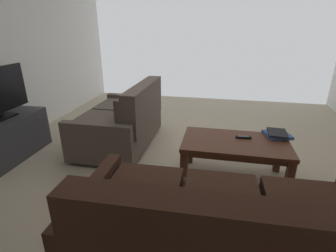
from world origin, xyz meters
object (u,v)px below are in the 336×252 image
(tv_stand, at_px, (7,138))
(book_stack, at_px, (277,134))
(sofa_main, at_px, (220,237))
(loveseat_near, at_px, (124,121))
(coffee_table, at_px, (235,147))
(tv_remote, at_px, (243,137))

(tv_stand, distance_m, book_stack, 3.18)
(sofa_main, height_order, loveseat_near, loveseat_near)
(book_stack, bearing_deg, coffee_table, 26.30)
(book_stack, bearing_deg, tv_stand, 5.28)
(sofa_main, distance_m, tv_remote, 1.35)
(tv_remote, bearing_deg, book_stack, -160.89)
(coffee_table, distance_m, book_stack, 0.50)
(sofa_main, bearing_deg, coffee_table, -96.11)
(coffee_table, bearing_deg, tv_stand, 1.58)
(coffee_table, xyz_separation_m, tv_remote, (-0.08, -0.09, 0.08))
(loveseat_near, bearing_deg, sofa_main, 125.88)
(sofa_main, bearing_deg, loveseat_near, -54.12)
(sofa_main, bearing_deg, book_stack, -111.43)
(sofa_main, distance_m, loveseat_near, 2.22)
(tv_stand, bearing_deg, loveseat_near, -153.76)
(book_stack, xyz_separation_m, tv_remote, (0.36, 0.12, -0.01))
(book_stack, bearing_deg, sofa_main, 68.57)
(tv_stand, height_order, book_stack, tv_stand)
(tv_stand, bearing_deg, sofa_main, 155.78)
(tv_stand, xyz_separation_m, tv_remote, (-2.80, -0.17, 0.19))
(sofa_main, height_order, coffee_table, sofa_main)
(tv_remote, bearing_deg, coffee_table, 48.49)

